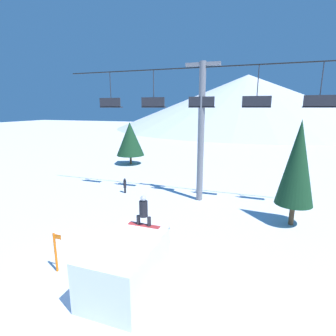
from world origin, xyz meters
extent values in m
plane|color=white|center=(0.00, 0.00, 0.00)|extent=(220.00, 220.00, 0.00)
cone|color=silver|center=(0.00, 88.28, 8.77)|extent=(88.24, 88.24, 17.54)
cube|color=white|center=(0.72, 0.13, 0.96)|extent=(2.25, 3.59, 1.92)
cube|color=silver|center=(0.72, 1.87, 1.89)|extent=(2.25, 0.10, 0.06)
cube|color=#B22D2D|center=(0.77, 1.70, 1.93)|extent=(1.42, 0.26, 0.03)
cylinder|color=black|center=(0.52, 1.70, 2.14)|extent=(0.16, 0.16, 0.39)
cylinder|color=black|center=(1.02, 1.70, 2.14)|extent=(0.16, 0.16, 0.39)
cylinder|color=black|center=(0.77, 1.70, 2.68)|extent=(0.36, 0.36, 0.68)
sphere|color=#B2B2B7|center=(0.77, 1.70, 3.13)|extent=(0.24, 0.24, 0.24)
cylinder|color=slate|center=(1.15, 10.83, 4.92)|extent=(0.46, 0.46, 9.85)
cube|color=slate|center=(1.15, 10.83, 9.65)|extent=(2.40, 0.24, 0.24)
cylinder|color=black|center=(1.15, 10.83, 9.45)|extent=(21.25, 0.08, 0.08)
cylinder|color=#28282D|center=(-6.08, 10.83, 8.14)|extent=(0.06, 0.06, 2.62)
cube|color=#232328|center=(-6.08, 10.83, 6.83)|extent=(1.80, 0.44, 0.08)
cube|color=#232328|center=(-6.08, 10.65, 7.18)|extent=(1.80, 0.08, 0.70)
cylinder|color=#28282D|center=(-2.47, 10.83, 8.14)|extent=(0.06, 0.06, 2.62)
cube|color=#232328|center=(-2.47, 10.83, 6.83)|extent=(1.80, 0.44, 0.08)
cube|color=#232328|center=(-2.47, 10.65, 7.18)|extent=(1.80, 0.08, 0.70)
cylinder|color=#28282D|center=(1.15, 10.83, 8.14)|extent=(0.06, 0.06, 2.62)
cube|color=#232328|center=(1.15, 10.83, 6.83)|extent=(1.80, 0.44, 0.08)
cube|color=#232328|center=(1.15, 10.65, 7.18)|extent=(1.80, 0.08, 0.70)
cylinder|color=#28282D|center=(4.76, 10.83, 8.14)|extent=(0.06, 0.06, 2.62)
cube|color=#232328|center=(4.76, 10.83, 6.83)|extent=(1.80, 0.44, 0.08)
cube|color=#232328|center=(4.76, 10.65, 7.18)|extent=(1.80, 0.08, 0.70)
cylinder|color=#28282D|center=(8.37, 10.83, 8.14)|extent=(0.06, 0.06, 2.62)
cube|color=#232328|center=(8.37, 10.83, 6.83)|extent=(1.80, 0.44, 0.08)
cube|color=#232328|center=(8.37, 10.65, 7.18)|extent=(1.80, 0.08, 0.70)
cylinder|color=#4C3823|center=(7.25, 8.41, 0.65)|extent=(0.29, 0.29, 1.30)
cone|color=#14381E|center=(7.25, 8.41, 3.75)|extent=(2.10, 2.10, 4.89)
cylinder|color=#4C3823|center=(-9.61, 20.57, 0.56)|extent=(0.26, 0.26, 1.12)
cone|color=#14381E|center=(-9.61, 20.57, 3.12)|extent=(3.35, 3.35, 3.99)
cylinder|color=orange|center=(-2.59, 0.12, 0.88)|extent=(0.10, 0.10, 1.75)
cube|color=orange|center=(-2.41, 0.12, 1.63)|extent=(0.36, 0.02, 0.20)
cylinder|color=black|center=(-4.91, 10.41, 0.23)|extent=(0.17, 0.17, 0.45)
cylinder|color=black|center=(-4.91, 10.41, 0.75)|extent=(0.24, 0.24, 0.60)
sphere|color=#232328|center=(-4.91, 10.41, 1.14)|extent=(0.18, 0.18, 0.18)
camera|label=1|loc=(5.13, -7.64, 6.80)|focal=28.00mm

